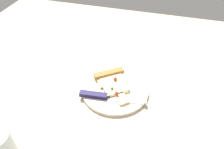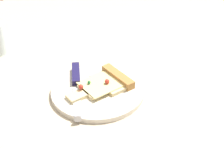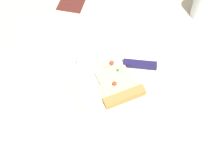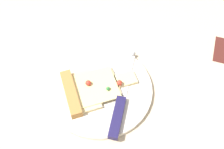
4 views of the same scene
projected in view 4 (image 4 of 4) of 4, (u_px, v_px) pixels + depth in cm
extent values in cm
cube|color=#C6B293|center=(126.00, 129.00, 60.90)|extent=(154.79, 154.79, 3.00)
cylinder|color=silver|center=(100.00, 89.00, 64.27)|extent=(25.31, 25.31, 1.37)
cube|color=beige|center=(84.00, 91.00, 62.60)|extent=(12.42, 11.33, 1.00)
cube|color=beige|center=(106.00, 85.00, 63.54)|extent=(9.12, 8.77, 1.00)
cube|color=beige|center=(125.00, 80.00, 64.40)|extent=(5.97, 6.32, 1.00)
cube|color=#EDD88C|center=(96.00, 86.00, 62.57)|extent=(13.32, 13.50, 0.30)
cube|color=#B27A3D|center=(71.00, 93.00, 61.58)|extent=(11.23, 9.17, 2.20)
sphere|color=red|center=(88.00, 83.00, 62.16)|extent=(1.31, 1.31, 1.31)
sphere|color=red|center=(119.00, 83.00, 62.21)|extent=(1.31, 1.31, 1.31)
sphere|color=#2D7A38|center=(108.00, 89.00, 61.55)|extent=(0.92, 0.92, 0.92)
cube|color=silver|center=(127.00, 75.00, 65.60)|extent=(12.14, 3.18, 0.30)
cone|color=silver|center=(131.00, 56.00, 68.83)|extent=(2.19, 2.19, 2.00)
cube|color=#1E1947|center=(117.00, 117.00, 58.60)|extent=(10.17, 3.18, 1.60)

